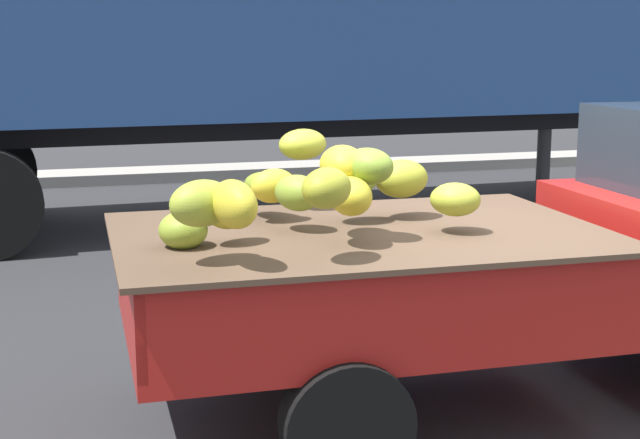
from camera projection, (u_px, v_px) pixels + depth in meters
name	position (u px, v px, depth m)	size (l,w,h in m)	color
ground	(491.00, 402.00, 5.44)	(220.00, 220.00, 0.00)	#28282B
curb_strip	(226.00, 172.00, 14.08)	(80.00, 0.80, 0.16)	gray
semi_trailer	(299.00, 0.00, 10.63)	(12.11, 3.17, 3.95)	navy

